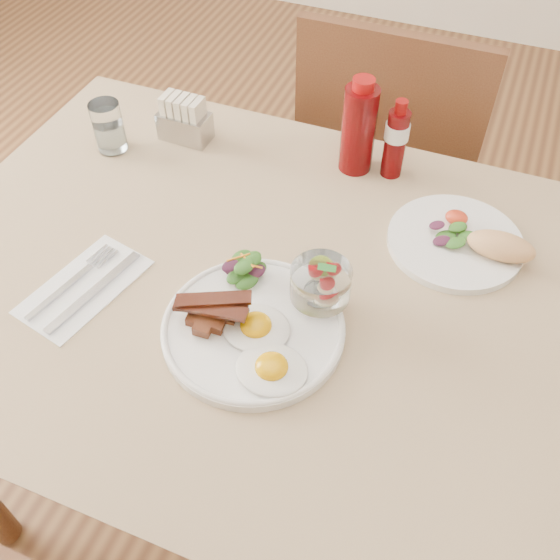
% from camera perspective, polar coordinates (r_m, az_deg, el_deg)
% --- Properties ---
extents(table, '(1.33, 0.88, 0.75)m').
position_cam_1_polar(table, '(1.08, 1.71, -3.98)').
color(table, brown).
rests_on(table, ground).
extents(chair_far, '(0.42, 0.42, 0.93)m').
position_cam_1_polar(chair_far, '(1.64, 9.87, 10.38)').
color(chair_far, brown).
rests_on(chair_far, ground).
extents(main_plate, '(0.28, 0.28, 0.02)m').
position_cam_1_polar(main_plate, '(0.95, -2.46, -4.49)').
color(main_plate, white).
rests_on(main_plate, table).
extents(fried_eggs, '(0.17, 0.17, 0.03)m').
position_cam_1_polar(fried_eggs, '(0.91, -1.51, -6.12)').
color(fried_eggs, silver).
rests_on(fried_eggs, main_plate).
extents(bacon_potato_pile, '(0.12, 0.08, 0.05)m').
position_cam_1_polar(bacon_potato_pile, '(0.94, -6.30, -3.03)').
color(bacon_potato_pile, maroon).
rests_on(bacon_potato_pile, main_plate).
extents(side_salad, '(0.08, 0.07, 0.04)m').
position_cam_1_polar(side_salad, '(1.00, -3.20, 0.98)').
color(side_salad, '#224713').
rests_on(side_salad, main_plate).
extents(fruit_cup, '(0.09, 0.09, 0.09)m').
position_cam_1_polar(fruit_cup, '(0.93, 3.75, -0.29)').
color(fruit_cup, white).
rests_on(fruit_cup, main_plate).
extents(second_plate, '(0.25, 0.23, 0.06)m').
position_cam_1_polar(second_plate, '(1.11, 16.65, 3.37)').
color(second_plate, white).
rests_on(second_plate, table).
extents(ketchup_bottle, '(0.06, 0.06, 0.19)m').
position_cam_1_polar(ketchup_bottle, '(1.20, 7.20, 13.61)').
color(ketchup_bottle, '#4F0406').
rests_on(ketchup_bottle, table).
extents(hot_sauce_bottle, '(0.06, 0.06, 0.16)m').
position_cam_1_polar(hot_sauce_bottle, '(1.20, 10.54, 12.48)').
color(hot_sauce_bottle, '#4F0406').
rests_on(hot_sauce_bottle, table).
extents(sugar_caddy, '(0.10, 0.06, 0.09)m').
position_cam_1_polar(sugar_caddy, '(1.31, -8.73, 14.19)').
color(sugar_caddy, '#B0B1B5').
rests_on(sugar_caddy, table).
extents(water_glass, '(0.06, 0.06, 0.10)m').
position_cam_1_polar(water_glass, '(1.31, -15.36, 13.12)').
color(water_glass, white).
rests_on(water_glass, table).
extents(napkin_cutlery, '(0.16, 0.23, 0.01)m').
position_cam_1_polar(napkin_cutlery, '(1.06, -17.45, -0.61)').
color(napkin_cutlery, white).
rests_on(napkin_cutlery, table).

